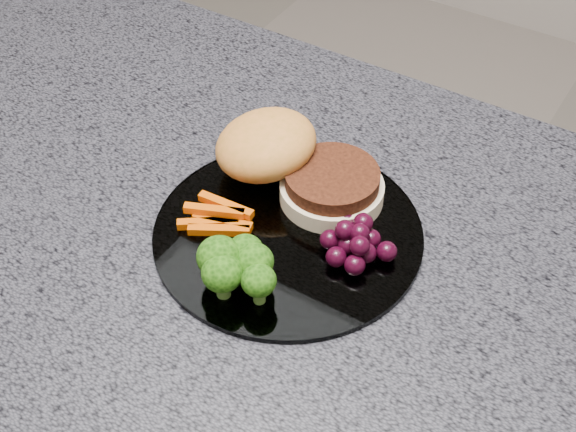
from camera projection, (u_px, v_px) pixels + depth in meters
The scene contains 6 objects.
countertop at pixel (252, 231), 0.81m from camera, with size 1.20×0.60×0.04m, color #44434C.
plate at pixel (288, 233), 0.77m from camera, with size 0.26×0.26×0.01m, color white.
burger at pixel (289, 163), 0.80m from camera, with size 0.20×0.13×0.06m.
carrot_sticks at pixel (219, 217), 0.77m from camera, with size 0.07×0.06×0.02m.
broccoli at pixel (236, 264), 0.70m from camera, with size 0.08×0.07×0.05m.
grape_bunch at pixel (355, 241), 0.74m from camera, with size 0.07×0.07×0.03m.
Camera 1 is at (0.33, -0.46, 1.46)m, focal length 50.00 mm.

